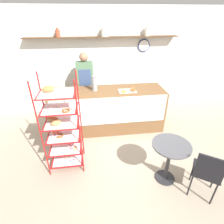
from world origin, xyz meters
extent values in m
plane|color=gray|center=(0.00, 0.00, 0.00)|extent=(14.00, 14.00, 0.00)
cube|color=white|center=(0.00, 2.21, 1.35)|extent=(10.00, 0.06, 2.70)
cube|color=#4C331E|center=(0.00, 2.06, 2.01)|extent=(3.78, 0.24, 0.02)
cylinder|color=#B24C33|center=(-1.06, 2.06, 2.10)|extent=(0.11, 0.11, 0.16)
sphere|color=#B24C33|center=(-1.06, 2.06, 2.20)|extent=(0.06, 0.06, 0.06)
cylinder|color=silver|center=(0.04, 2.06, 2.12)|extent=(0.17, 0.17, 0.20)
sphere|color=silver|center=(0.04, 2.06, 2.25)|extent=(0.09, 0.09, 0.09)
cylinder|color=silver|center=(1.10, 2.06, 2.13)|extent=(0.12, 0.12, 0.22)
sphere|color=silver|center=(1.10, 2.06, 2.26)|extent=(0.06, 0.06, 0.06)
cylinder|color=navy|center=(1.07, 2.16, 1.78)|extent=(0.31, 0.03, 0.31)
cylinder|color=white|center=(1.07, 2.15, 1.78)|extent=(0.27, 0.00, 0.27)
cube|color=brown|center=(0.00, 1.11, 0.50)|extent=(2.59, 0.76, 0.99)
cube|color=silver|center=(0.00, 0.73, 0.68)|extent=(2.49, 0.01, 0.64)
cylinder|color=#A51919|center=(-1.19, -0.23, 0.87)|extent=(0.02, 0.02, 1.74)
cylinder|color=#A51919|center=(-0.60, -0.23, 0.87)|extent=(0.02, 0.02, 1.74)
cylinder|color=#A51919|center=(-1.19, 0.22, 0.87)|extent=(0.02, 0.02, 1.74)
cylinder|color=#A51919|center=(-0.60, 0.22, 0.87)|extent=(0.02, 0.02, 1.74)
cube|color=#A51919|center=(-0.89, -0.01, 0.12)|extent=(0.57, 0.44, 0.01)
cube|color=silver|center=(-0.89, -0.01, 0.13)|extent=(0.50, 0.39, 0.01)
torus|color=#EAB2C1|center=(-0.80, -0.09, 0.16)|extent=(0.13, 0.13, 0.04)
torus|color=gold|center=(-1.01, 0.12, 0.15)|extent=(0.11, 0.11, 0.03)
torus|color=silver|center=(-0.88, -0.04, 0.16)|extent=(0.11, 0.11, 0.04)
torus|color=#EAB2C1|center=(-0.71, 0.10, 0.16)|extent=(0.12, 0.12, 0.04)
cube|color=#A51919|center=(-0.89, -0.01, 0.39)|extent=(0.57, 0.44, 0.01)
cube|color=silver|center=(-0.89, -0.01, 0.40)|extent=(0.50, 0.39, 0.01)
torus|color=tan|center=(-0.73, -0.08, 0.42)|extent=(0.10, 0.10, 0.03)
torus|color=#EAB2C1|center=(-0.74, -0.07, 0.42)|extent=(0.13, 0.13, 0.04)
torus|color=#EAB2C1|center=(-0.83, 0.06, 0.42)|extent=(0.13, 0.13, 0.03)
cube|color=#A51919|center=(-0.89, -0.01, 0.65)|extent=(0.57, 0.44, 0.01)
cube|color=silver|center=(-0.89, -0.01, 0.66)|extent=(0.50, 0.39, 0.01)
torus|color=#EAB2C1|center=(-1.04, -0.03, 0.69)|extent=(0.12, 0.12, 0.04)
torus|color=gold|center=(-1.04, 0.08, 0.68)|extent=(0.12, 0.12, 0.03)
torus|color=#EAB2C1|center=(-1.00, 0.05, 0.69)|extent=(0.12, 0.12, 0.03)
torus|color=brown|center=(-0.96, -0.03, 0.69)|extent=(0.13, 0.13, 0.03)
cube|color=#A51919|center=(-0.89, -0.01, 0.92)|extent=(0.57, 0.44, 0.01)
cube|color=silver|center=(-0.89, -0.01, 0.93)|extent=(0.50, 0.39, 0.01)
ellipsoid|color=tan|center=(-0.97, -0.08, 0.98)|extent=(0.18, 0.13, 0.09)
ellipsoid|color=#B27F47|center=(-1.04, 0.05, 0.97)|extent=(0.23, 0.15, 0.08)
cube|color=#A51919|center=(-0.89, -0.01, 1.18)|extent=(0.57, 0.44, 0.01)
cube|color=silver|center=(-0.89, -0.01, 1.20)|extent=(0.50, 0.39, 0.01)
torus|color=brown|center=(-0.78, -0.13, 1.22)|extent=(0.13, 0.13, 0.03)
torus|color=silver|center=(-0.99, -0.10, 1.22)|extent=(0.11, 0.11, 0.04)
cube|color=#A51919|center=(-0.89, -0.01, 1.45)|extent=(0.57, 0.44, 0.01)
cube|color=silver|center=(-0.89, -0.01, 1.46)|extent=(0.50, 0.39, 0.01)
ellipsoid|color=olive|center=(-1.02, 0.09, 1.51)|extent=(0.17, 0.12, 0.08)
ellipsoid|color=olive|center=(-1.02, 0.02, 1.51)|extent=(0.19, 0.08, 0.09)
cube|color=#282833|center=(-0.50, 1.70, 0.46)|extent=(0.24, 0.19, 0.92)
cube|color=#4C7051|center=(-0.50, 1.70, 1.22)|extent=(0.40, 0.22, 0.60)
cube|color=#334770|center=(-0.50, 1.58, 1.11)|extent=(0.28, 0.01, 0.50)
sphere|color=#8C664C|center=(-0.50, 1.70, 1.63)|extent=(0.21, 0.21, 0.21)
cylinder|color=#262628|center=(0.80, -0.57, 0.01)|extent=(0.33, 0.33, 0.02)
cylinder|color=#333338|center=(0.80, -0.57, 0.37)|extent=(0.06, 0.06, 0.70)
cylinder|color=#4C4C51|center=(0.80, -0.57, 0.73)|extent=(0.60, 0.60, 0.02)
cylinder|color=black|center=(1.48, -0.85, 0.22)|extent=(0.02, 0.02, 0.45)
cylinder|color=black|center=(1.21, -0.67, 0.22)|extent=(0.02, 0.02, 0.45)
cylinder|color=black|center=(1.29, -1.12, 0.22)|extent=(0.02, 0.02, 0.45)
cylinder|color=black|center=(1.03, -0.93, 0.22)|extent=(0.02, 0.02, 0.45)
cube|color=black|center=(1.25, -0.89, 0.46)|extent=(0.53, 0.53, 0.03)
cube|color=black|center=(1.15, -1.03, 0.67)|extent=(0.31, 0.23, 0.40)
cylinder|color=gray|center=(-0.29, 1.17, 1.15)|extent=(0.12, 0.12, 0.32)
ellipsoid|color=gray|center=(-0.29, 1.17, 1.33)|extent=(0.10, 0.10, 0.05)
cube|color=silver|center=(0.43, 1.03, 1.00)|extent=(0.39, 0.25, 0.01)
torus|color=#EAB2C1|center=(0.55, 1.08, 1.02)|extent=(0.12, 0.12, 0.03)
torus|color=brown|center=(0.56, 1.09, 1.02)|extent=(0.12, 0.12, 0.04)
torus|color=gold|center=(0.33, 0.96, 1.02)|extent=(0.11, 0.11, 0.04)
torus|color=brown|center=(0.55, 0.99, 1.02)|extent=(0.12, 0.12, 0.04)
camera|label=1|loc=(-0.38, -2.53, 2.50)|focal=28.00mm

